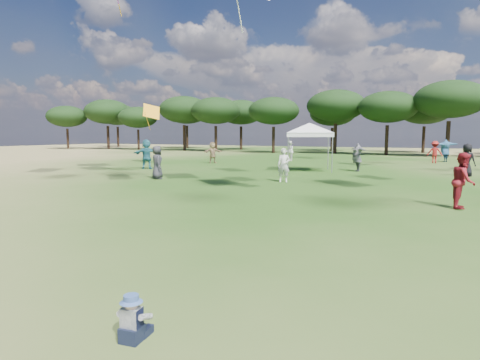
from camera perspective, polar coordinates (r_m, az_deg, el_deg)
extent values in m
cylinder|color=black|center=(67.80, -23.29, 5.42)|extent=(0.35, 0.35, 3.09)
ellipsoid|color=black|center=(67.85, -23.42, 8.29)|extent=(6.01, 6.01, 3.24)
cylinder|color=black|center=(64.65, -18.24, 5.78)|extent=(0.40, 0.40, 3.51)
ellipsoid|color=black|center=(64.74, -18.36, 9.19)|extent=(6.82, 6.82, 3.68)
cylinder|color=black|center=(60.72, -14.24, 5.59)|extent=(0.33, 0.33, 2.92)
ellipsoid|color=black|center=(60.76, -14.33, 8.62)|extent=(5.67, 5.67, 3.06)
cylinder|color=black|center=(56.11, -7.92, 5.96)|extent=(0.40, 0.40, 3.49)
ellipsoid|color=black|center=(56.20, -7.98, 9.88)|extent=(6.79, 6.79, 3.66)
cylinder|color=black|center=(53.17, -3.45, 5.89)|extent=(0.38, 0.38, 3.32)
ellipsoid|color=black|center=(53.25, -3.48, 9.81)|extent=(6.44, 6.44, 3.47)
cylinder|color=black|center=(48.91, 4.78, 5.72)|extent=(0.36, 0.36, 3.14)
ellipsoid|color=black|center=(48.98, 4.82, 9.77)|extent=(6.11, 6.11, 3.29)
cylinder|color=black|center=(48.26, 13.38, 5.74)|extent=(0.40, 0.40, 3.46)
ellipsoid|color=black|center=(48.37, 13.50, 10.26)|extent=(6.73, 6.73, 3.63)
cylinder|color=black|center=(46.15, 20.13, 5.33)|extent=(0.37, 0.37, 3.21)
ellipsoid|color=black|center=(46.24, 20.31, 9.71)|extent=(6.24, 6.24, 3.36)
cylinder|color=black|center=(45.45, 27.44, 5.21)|extent=(0.41, 0.41, 3.56)
ellipsoid|color=black|center=(45.58, 27.70, 10.12)|extent=(6.91, 6.91, 3.73)
cylinder|color=black|center=(75.17, -16.96, 5.90)|extent=(0.41, 0.41, 3.56)
ellipsoid|color=black|center=(75.25, -17.06, 8.89)|extent=(6.92, 6.92, 3.73)
cylinder|color=black|center=(65.78, -7.54, 6.10)|extent=(0.41, 0.41, 3.62)
ellipsoid|color=black|center=(65.87, -7.59, 9.57)|extent=(7.03, 7.03, 3.79)
cylinder|color=black|center=(58.73, 0.15, 5.99)|extent=(0.39, 0.39, 3.37)
ellipsoid|color=black|center=(58.81, 0.15, 9.60)|extent=(6.54, 6.54, 3.53)
cylinder|color=black|center=(56.05, 12.94, 5.66)|extent=(0.36, 0.36, 3.11)
ellipsoid|color=black|center=(56.12, 13.03, 9.16)|extent=(6.05, 6.05, 3.26)
cylinder|color=black|center=(53.81, 24.64, 5.25)|extent=(0.37, 0.37, 3.20)
ellipsoid|color=black|center=(53.88, 24.82, 8.99)|extent=(6.21, 6.21, 3.35)
cylinder|color=gray|center=(23.86, 6.84, 3.79)|extent=(0.06, 0.06, 2.27)
cylinder|color=gray|center=(23.98, 12.98, 3.68)|extent=(0.06, 0.06, 2.27)
cylinder|color=gray|center=(26.41, 6.87, 4.05)|extent=(0.06, 0.06, 2.27)
cylinder|color=gray|center=(26.52, 12.42, 3.95)|extent=(0.06, 0.06, 2.27)
cube|color=white|center=(25.13, 9.83, 6.35)|extent=(3.45, 3.45, 0.25)
pyramid|color=white|center=(25.14, 9.86, 8.01)|extent=(5.24, 5.24, 0.60)
cube|color=black|center=(4.87, -15.07, -20.35)|extent=(0.25, 0.25, 0.17)
cube|color=black|center=(5.05, -14.73, -19.85)|extent=(0.11, 0.21, 0.09)
cube|color=black|center=(4.97, -13.18, -20.23)|extent=(0.11, 0.21, 0.09)
cube|color=white|center=(4.79, -15.14, -18.35)|extent=(0.23, 0.18, 0.22)
cylinder|color=white|center=(4.91, -16.12, -17.75)|extent=(0.10, 0.22, 0.14)
cylinder|color=white|center=(4.77, -13.28, -18.42)|extent=(0.10, 0.22, 0.14)
sphere|color=#E0B293|center=(4.73, -15.20, -16.67)|extent=(0.15, 0.15, 0.15)
cone|color=#4F77BA|center=(4.71, -15.22, -16.28)|extent=(0.25, 0.25, 0.03)
cylinder|color=#4F77BA|center=(4.70, -15.23, -15.88)|extent=(0.17, 0.17, 0.07)
imported|color=maroon|center=(13.96, 29.17, -0.09)|extent=(0.71, 0.88, 1.72)
imported|color=#977652|center=(31.59, -3.91, 3.93)|extent=(1.37, 1.50, 1.67)
imported|color=#296B7C|center=(26.96, -13.14, 3.61)|extent=(1.86, 1.31, 1.93)
imported|color=black|center=(24.78, 29.55, 2.50)|extent=(1.03, 0.90, 1.77)
imported|color=navy|center=(36.87, 27.15, 3.75)|extent=(2.11, 1.97, 1.85)
imported|color=#2C2B2F|center=(20.69, -11.69, 2.48)|extent=(0.96, 0.97, 1.70)
imported|color=#47464B|center=(25.51, 16.31, 3.12)|extent=(1.59, 2.10, 1.72)
imported|color=beige|center=(19.11, 6.24, 2.12)|extent=(0.67, 0.54, 1.61)
imported|color=maroon|center=(34.81, 25.95, 3.59)|extent=(1.14, 0.68, 1.73)
imported|color=silver|center=(34.04, 7.06, 4.11)|extent=(0.82, 0.95, 1.69)
plane|color=orange|center=(31.97, -12.48, 9.51)|extent=(1.82, 2.15, 1.39)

